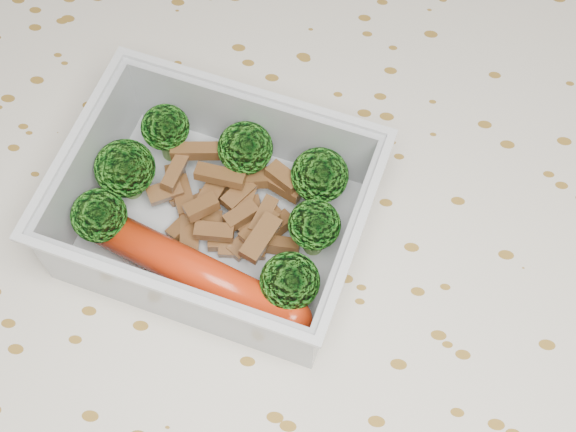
# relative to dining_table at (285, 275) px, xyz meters

# --- Properties ---
(dining_table) EXTENTS (1.40, 0.90, 0.75)m
(dining_table) POSITION_rel_dining_table_xyz_m (0.00, 0.00, 0.00)
(dining_table) COLOR brown
(dining_table) RESTS_ON ground
(tablecloth) EXTENTS (1.46, 0.96, 0.19)m
(tablecloth) POSITION_rel_dining_table_xyz_m (0.00, 0.00, 0.05)
(tablecloth) COLOR silver
(tablecloth) RESTS_ON dining_table
(lunch_container) EXTENTS (0.20, 0.17, 0.06)m
(lunch_container) POSITION_rel_dining_table_xyz_m (-0.04, -0.01, 0.11)
(lunch_container) COLOR silver
(lunch_container) RESTS_ON tablecloth
(broccoli_florets) EXTENTS (0.16, 0.12, 0.04)m
(broccoli_florets) POSITION_rel_dining_table_xyz_m (-0.04, -0.00, 0.12)
(broccoli_florets) COLOR #608C3F
(broccoli_florets) RESTS_ON lunch_container
(meat_pile) EXTENTS (0.10, 0.08, 0.03)m
(meat_pile) POSITION_rel_dining_table_xyz_m (-0.03, -0.00, 0.11)
(meat_pile) COLOR brown
(meat_pile) RESTS_ON lunch_container
(sausage) EXTENTS (0.14, 0.06, 0.02)m
(sausage) POSITION_rel_dining_table_xyz_m (-0.04, -0.05, 0.11)
(sausage) COLOR red
(sausage) RESTS_ON lunch_container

